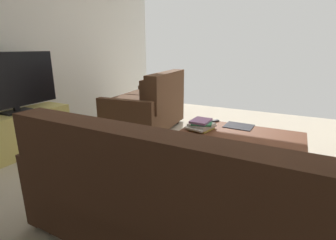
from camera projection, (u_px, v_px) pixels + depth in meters
name	position (u px, v px, depth m)	size (l,w,h in m)	color
ground_plane	(203.00, 163.00, 2.85)	(4.97, 5.50, 0.01)	beige
wall_right	(38.00, 38.00, 3.55)	(0.12, 5.50, 2.76)	silver
sofa_main	(178.00, 201.00, 1.51)	(2.07, 0.86, 0.87)	black
loveseat_near	(149.00, 107.00, 3.88)	(0.97, 1.38, 0.91)	black
coffee_table	(241.00, 139.00, 2.61)	(1.20, 0.63, 0.40)	brown
tv_stand	(21.00, 133.00, 3.06)	(0.41, 1.18, 0.51)	#D8C666
flat_tv	(12.00, 82.00, 2.89)	(0.20, 1.09, 0.69)	black
book_stack	(201.00, 125.00, 2.70)	(0.29, 0.34, 0.11)	#E0CC4C
tv_remote	(213.00, 121.00, 2.97)	(0.13, 0.16, 0.02)	black
loose_magazine	(239.00, 126.00, 2.81)	(0.25, 0.30, 0.01)	black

